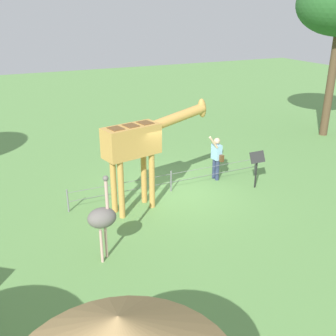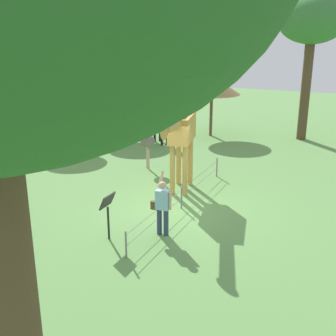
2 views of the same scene
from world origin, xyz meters
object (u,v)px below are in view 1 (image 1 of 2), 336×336
Objects in this scene: ostrich at (102,218)px; info_sign at (257,162)px; giraffe at (141,143)px; visitor at (216,156)px.

ostrich is 1.70× the size of info_sign.
giraffe reaches higher than info_sign.
giraffe is at bearing 50.03° from ostrich.
visitor is at bearing 15.19° from giraffe.
giraffe is 2.17× the size of visitor.
visitor is 0.77× the size of ostrich.
visitor is 6.03m from ostrich.
ostrich reaches higher than visitor.
info_sign is (6.02, 1.94, -0.23)m from ostrich.
giraffe is at bearing -164.81° from visitor.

